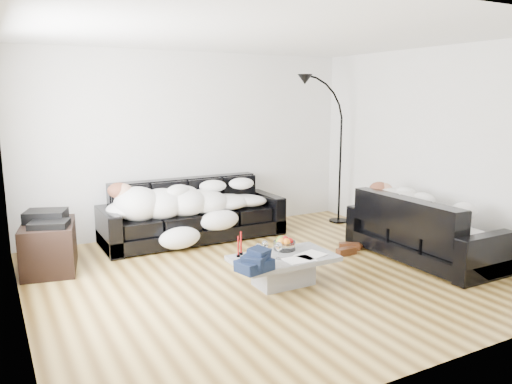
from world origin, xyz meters
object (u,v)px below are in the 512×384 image
shoes (348,249)px  av_cabinet (49,247)px  coffee_table (283,270)px  wine_glass_c (279,251)px  stereo (47,218)px  sleeper_back (194,196)px  wine_glass_a (265,248)px  wine_glass_b (258,251)px  fruit_bowl (285,243)px  candle_right (241,243)px  candle_left (238,247)px  sofa_back (193,211)px  sleeper_right (424,209)px  floor_lamp (340,159)px  sofa_right (423,227)px

shoes → av_cabinet: av_cabinet is taller
coffee_table → av_cabinet: 2.70m
wine_glass_c → stereo: stereo is taller
sleeper_back → av_cabinet: 1.98m
wine_glass_a → wine_glass_b: 0.13m
coffee_table → wine_glass_b: size_ratio=6.58×
av_cabinet → fruit_bowl: bearing=-22.1°
coffee_table → candle_right: 0.53m
coffee_table → wine_glass_a: bearing=148.5°
shoes → candle_left: bearing=-158.6°
wine_glass_a → wine_glass_c: wine_glass_c is taller
sofa_back → wine_glass_a: (0.03, -1.96, -0.01)m
sleeper_right → coffee_table: sleeper_right is taller
wine_glass_c → candle_right: candle_right is taller
sleeper_back → candle_left: bearing=-97.3°
floor_lamp → sleeper_back: bearing=178.9°
shoes → wine_glass_a: bearing=-153.0°
sleeper_right → wine_glass_b: sleeper_right is taller
wine_glass_c → candle_right: size_ratio=0.72×
candle_right → shoes: bearing=9.6°
sofa_right → stereo: (-4.10, 1.72, 0.23)m
candle_left → stereo: stereo is taller
fruit_bowl → candle_right: bearing=171.4°
candle_left → floor_lamp: 3.18m
sofa_back → shoes: 2.17m
fruit_bowl → candle_left: bearing=178.0°
fruit_bowl → candle_left: size_ratio=1.12×
candle_left → floor_lamp: bearing=32.6°
sleeper_back → candle_left: size_ratio=9.70×
sofa_right → candle_left: sofa_right is taller
sleeper_right → shoes: sleeper_right is taller
fruit_bowl → floor_lamp: size_ratio=0.12×
sofa_right → fruit_bowl: 1.87m
av_cabinet → sofa_back: bearing=22.8°
fruit_bowl → wine_glass_c: bearing=-132.7°
av_cabinet → sleeper_back: bearing=21.4°
sofa_back → av_cabinet: bearing=-168.4°
candle_left → wine_glass_a: bearing=-21.2°
sofa_back → av_cabinet: (-1.92, -0.40, -0.13)m
stereo → floor_lamp: size_ratio=0.22×
wine_glass_a → candle_right: bearing=142.0°
sofa_back → candle_right: size_ratio=10.14×
sofa_right → wine_glass_c: sofa_right is taller
coffee_table → sleeper_right: bearing=-1.6°
shoes → stereo: stereo is taller
sofa_back → wine_glass_a: bearing=-89.1°
sleeper_right → av_cabinet: sleeper_right is taller
wine_glass_c → candle_right: bearing=131.3°
wine_glass_c → sleeper_right: bearing=-0.1°
sleeper_back → stereo: (-1.92, -0.35, -0.01)m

